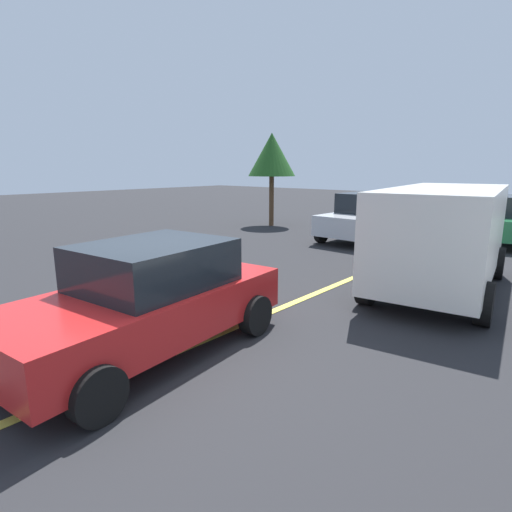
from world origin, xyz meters
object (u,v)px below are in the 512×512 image
(tree_left_verge, at_px, (272,155))
(car_silver_far_lane, at_px, (365,218))
(car_red_approaching, at_px, (148,298))
(white_van, at_px, (443,233))

(tree_left_verge, bearing_deg, car_silver_far_lane, -100.42)
(car_silver_far_lane, relative_size, tree_left_verge, 0.96)
(car_silver_far_lane, distance_m, tree_left_verge, 5.63)
(car_red_approaching, distance_m, tree_left_verge, 13.50)
(car_silver_far_lane, bearing_deg, tree_left_verge, 79.58)
(tree_left_verge, bearing_deg, white_van, -121.36)
(car_silver_far_lane, relative_size, car_red_approaching, 0.91)
(white_van, bearing_deg, car_silver_far_lane, 41.19)
(car_red_approaching, height_order, tree_left_verge, tree_left_verge)
(white_van, xyz_separation_m, tree_left_verge, (5.54, 9.08, 1.87))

